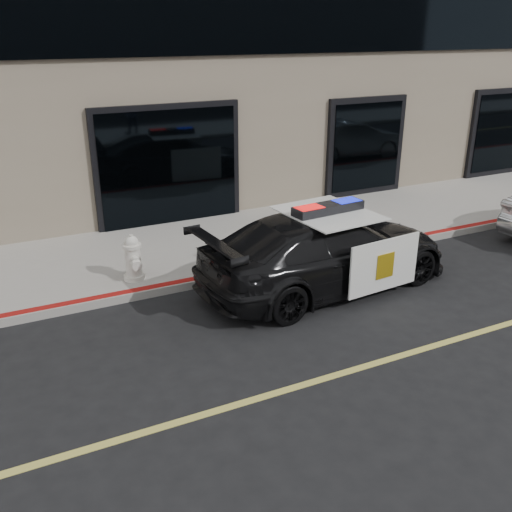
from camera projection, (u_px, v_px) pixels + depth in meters
name	position (u px, v px, depth m)	size (l,w,h in m)	color
ground	(392.00, 359.00, 8.23)	(120.00, 120.00, 0.00)	black
sidewalk_n	(240.00, 240.00, 12.57)	(60.00, 3.50, 0.15)	gray
police_car	(326.00, 250.00, 10.26)	(2.81, 5.18, 1.59)	black
fire_hydrant	(133.00, 259.00, 10.30)	(0.39, 0.54, 0.86)	silver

